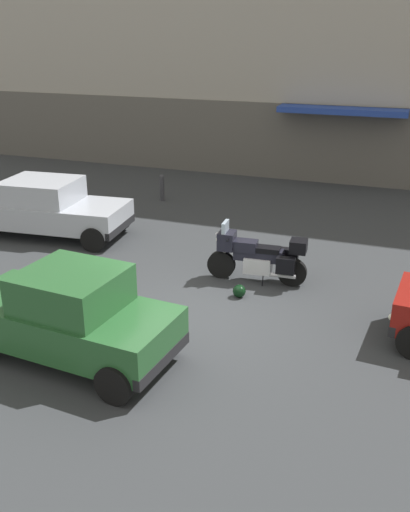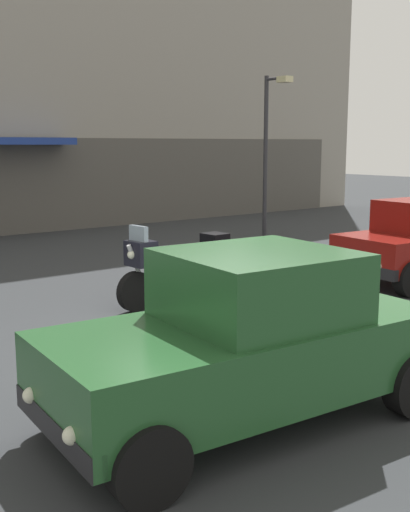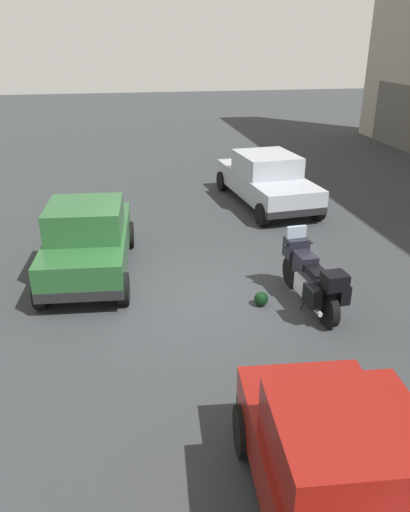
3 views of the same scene
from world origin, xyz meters
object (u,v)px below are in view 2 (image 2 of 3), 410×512
object	(u,v)px
streetlamp_curbside	(269,139)
helmet	(203,306)
motorcycle	(177,266)
car_hatchback_near	(248,340)

from	to	relation	value
streetlamp_curbside	helmet	bearing A→B (deg)	-140.22
helmet	streetlamp_curbside	size ratio (longest dim) A/B	0.06
motorcycle	helmet	xyz separation A→B (m)	(-0.16, -0.91, -0.48)
car_hatchback_near	streetlamp_curbside	xyz separation A→B (m)	(8.66, 8.82, 1.93)
streetlamp_curbside	car_hatchback_near	bearing A→B (deg)	-134.50
motorcycle	helmet	bearing A→B (deg)	75.79
motorcycle	streetlamp_curbside	size ratio (longest dim) A/B	0.51
motorcycle	streetlamp_curbside	xyz separation A→B (m)	(6.48, 4.62, 2.12)
motorcycle	helmet	size ratio (longest dim) A/B	8.09
motorcycle	streetlamp_curbside	world-z (taller)	streetlamp_curbside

